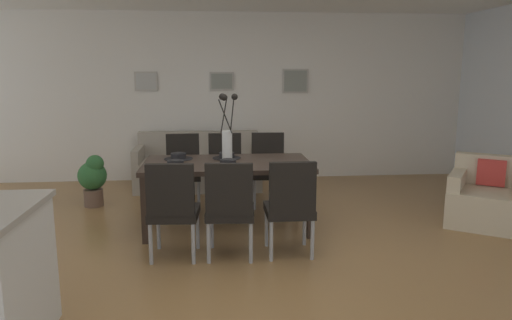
% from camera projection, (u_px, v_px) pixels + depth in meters
% --- Properties ---
extents(ground_plane, '(9.00, 9.00, 0.00)m').
position_uv_depth(ground_plane, '(261.00, 251.00, 4.57)').
color(ground_plane, olive).
extents(back_wall_panel, '(9.00, 0.10, 2.60)m').
position_uv_depth(back_wall_panel, '(240.00, 97.00, 7.51)').
color(back_wall_panel, white).
rests_on(back_wall_panel, ground).
extents(dining_table, '(1.80, 0.98, 0.74)m').
position_uv_depth(dining_table, '(227.00, 169.00, 5.16)').
color(dining_table, '#33261E').
rests_on(dining_table, ground).
extents(dining_chair_near_left, '(0.47, 0.47, 0.92)m').
position_uv_depth(dining_chair_near_left, '(173.00, 206.00, 4.29)').
color(dining_chair_near_left, black).
rests_on(dining_chair_near_left, ground).
extents(dining_chair_near_right, '(0.45, 0.45, 0.92)m').
position_uv_depth(dining_chair_near_right, '(183.00, 167.00, 6.03)').
color(dining_chair_near_right, black).
rests_on(dining_chair_near_right, ground).
extents(dining_chair_far_left, '(0.47, 0.47, 0.92)m').
position_uv_depth(dining_chair_far_left, '(230.00, 205.00, 4.31)').
color(dining_chair_far_left, black).
rests_on(dining_chair_far_left, ground).
extents(dining_chair_far_right, '(0.46, 0.46, 0.92)m').
position_uv_depth(dining_chair_far_right, '(226.00, 166.00, 6.07)').
color(dining_chair_far_right, black).
rests_on(dining_chair_far_right, ground).
extents(dining_chair_mid_left, '(0.44, 0.44, 0.92)m').
position_uv_depth(dining_chair_mid_left, '(290.00, 203.00, 4.37)').
color(dining_chair_mid_left, black).
rests_on(dining_chair_mid_left, ground).
extents(dining_chair_mid_right, '(0.46, 0.46, 0.92)m').
position_uv_depth(dining_chair_mid_right, '(268.00, 165.00, 6.13)').
color(dining_chair_mid_right, black).
rests_on(dining_chair_mid_right, ground).
extents(centerpiece_vase, '(0.21, 0.23, 0.73)m').
position_uv_depth(centerpiece_vase, '(227.00, 136.00, 5.10)').
color(centerpiece_vase, white).
rests_on(centerpiece_vase, dining_table).
extents(placemat_near_left, '(0.32, 0.32, 0.01)m').
position_uv_depth(placemat_near_left, '(176.00, 166.00, 4.88)').
color(placemat_near_left, black).
rests_on(placemat_near_left, dining_table).
extents(bowl_near_left, '(0.17, 0.17, 0.07)m').
position_uv_depth(bowl_near_left, '(175.00, 163.00, 4.88)').
color(bowl_near_left, black).
rests_on(bowl_near_left, dining_table).
extents(placemat_near_right, '(0.32, 0.32, 0.01)m').
position_uv_depth(placemat_near_right, '(179.00, 159.00, 5.31)').
color(placemat_near_right, black).
rests_on(placemat_near_right, dining_table).
extents(bowl_near_right, '(0.17, 0.17, 0.07)m').
position_uv_depth(bowl_near_right, '(178.00, 155.00, 5.31)').
color(bowl_near_right, black).
rests_on(bowl_near_right, dining_table).
extents(placemat_far_left, '(0.32, 0.32, 0.01)m').
position_uv_depth(placemat_far_left, '(228.00, 166.00, 4.93)').
color(placemat_far_left, black).
rests_on(placemat_far_left, dining_table).
extents(bowl_far_left, '(0.17, 0.17, 0.07)m').
position_uv_depth(bowl_far_left, '(228.00, 162.00, 4.92)').
color(bowl_far_left, black).
rests_on(bowl_far_left, dining_table).
extents(placemat_far_right, '(0.32, 0.32, 0.01)m').
position_uv_depth(placemat_far_right, '(227.00, 158.00, 5.36)').
color(placemat_far_right, black).
rests_on(placemat_far_right, dining_table).
extents(bowl_far_right, '(0.17, 0.17, 0.07)m').
position_uv_depth(bowl_far_right, '(227.00, 155.00, 5.36)').
color(bowl_far_right, black).
rests_on(bowl_far_right, dining_table).
extents(sofa, '(1.82, 0.84, 0.80)m').
position_uv_depth(sofa, '(199.00, 168.00, 7.08)').
color(sofa, '#A89E8E').
rests_on(sofa, ground).
extents(armchair, '(1.11, 1.11, 0.75)m').
position_uv_depth(armchair, '(488.00, 199.00, 5.36)').
color(armchair, beige).
rests_on(armchair, ground).
extents(framed_picture_left, '(0.35, 0.03, 0.29)m').
position_uv_depth(framed_picture_left, '(146.00, 81.00, 7.26)').
color(framed_picture_left, '#B2ADA3').
extents(framed_picture_center, '(0.37, 0.03, 0.28)m').
position_uv_depth(framed_picture_center, '(222.00, 81.00, 7.37)').
color(framed_picture_center, '#B2ADA3').
extents(framed_picture_right, '(0.41, 0.03, 0.38)m').
position_uv_depth(framed_picture_right, '(295.00, 81.00, 7.47)').
color(framed_picture_right, '#B2ADA3').
extents(potted_plant, '(0.36, 0.36, 0.67)m').
position_uv_depth(potted_plant, '(93.00, 178.00, 6.03)').
color(potted_plant, brown).
rests_on(potted_plant, ground).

